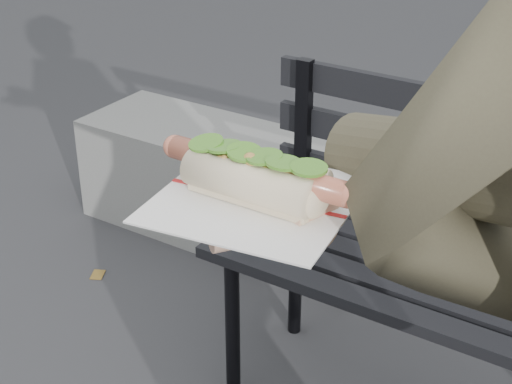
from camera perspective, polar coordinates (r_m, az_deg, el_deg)
concrete_block at (r=2.90m, az=-1.50°, el=0.34°), size 1.20×0.40×0.40m
held_hotdog at (r=0.74m, az=15.78°, el=0.22°), size 0.64×0.30×0.20m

